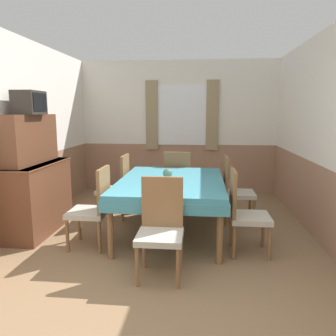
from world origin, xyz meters
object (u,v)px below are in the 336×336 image
chair_head_near (161,225)px  tv (29,103)px  chair_left_near (94,206)px  chair_left_far (117,185)px  vase (167,173)px  chair_right_near (244,210)px  chair_right_far (234,188)px  sideboard (36,183)px  chair_head_window (178,179)px  dining_table (171,187)px

chair_head_near → tv: size_ratio=2.38×
chair_left_near → tv: size_ratio=2.38×
chair_left_far → vase: chair_left_far is taller
chair_head_near → vase: chair_head_near is taller
tv → chair_left_near: bearing=-22.0°
chair_head_near → chair_left_far: bearing=-62.6°
chair_right_near → chair_right_far: 1.09m
chair_head_near → sideboard: 2.07m
chair_right_far → chair_left_near: (-1.74, -1.09, 0.00)m
chair_head_window → sideboard: sideboard is taller
dining_table → chair_head_near: bearing=-90.0°
dining_table → tv: bearing=-174.4°
chair_left_near → chair_right_far: bearing=-58.0°
chair_left_far → chair_head_window: bearing=-55.9°
chair_left_near → sideboard: size_ratio=0.62×
chair_right_near → chair_right_far: same height
dining_table → chair_left_far: chair_left_far is taller
chair_left_near → sideboard: (-0.93, 0.43, 0.16)m
chair_head_near → chair_head_window: (-0.00, 2.27, 0.00)m
chair_right_far → tv: tv is taller
chair_head_window → chair_left_far: same height
dining_table → chair_left_near: (-0.87, -0.54, -0.13)m
chair_left_near → tv: tv is taller
chair_right_near → sideboard: bearing=-99.1°
chair_head_near → chair_head_window: same height
chair_head_window → chair_right_near: same height
dining_table → chair_head_near: size_ratio=1.97×
chair_right_near → sideboard: (-2.67, 0.43, 0.16)m
chair_right_near → vase: size_ratio=7.68×
chair_right_near → sideboard: 2.71m
chair_left_far → sideboard: sideboard is taller
chair_right_near → sideboard: sideboard is taller
chair_left_far → tv: (-0.91, -0.72, 1.21)m
chair_head_near → vase: (-0.06, 1.22, 0.29)m
chair_right_far → sideboard: size_ratio=0.62×
chair_head_window → chair_left_near: same height
sideboard → tv: size_ratio=3.86×
chair_right_near → chair_left_far: (-1.74, 1.09, 0.00)m
chair_right_near → chair_left_near: bearing=-90.0°
chair_head_window → sideboard: size_ratio=0.62×
dining_table → sideboard: 1.80m
dining_table → chair_head_near: (0.00, -1.13, -0.13)m
chair_right_near → chair_left_far: 2.05m
chair_head_window → chair_left_far: 1.05m
dining_table → chair_right_near: (0.87, -0.54, -0.13)m
dining_table → chair_left_near: size_ratio=1.97×
dining_table → chair_head_window: chair_head_window is taller
chair_head_near → chair_left_far: (-0.87, 1.68, 0.00)m
tv → chair_head_near: bearing=-28.3°
chair_head_near → chair_head_window: bearing=-90.0°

